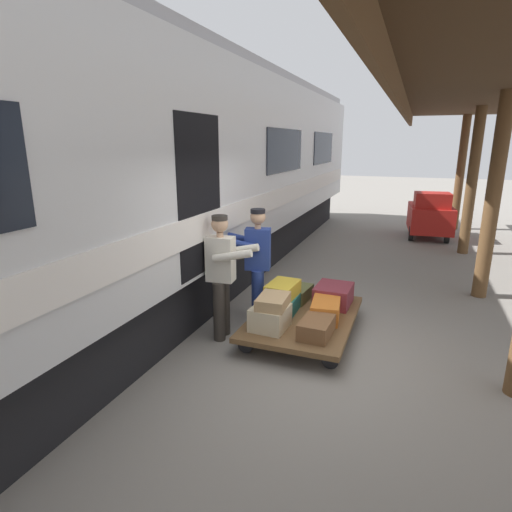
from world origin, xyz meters
name	(u,v)px	position (x,y,z in m)	size (l,w,h in m)	color
ground_plane	(336,361)	(0.00, 0.00, 0.00)	(60.00, 60.00, 0.00)	gray
train_car	(104,184)	(3.30, 0.00, 2.06)	(3.02, 20.77, 4.00)	silver
luggage_cart	(304,318)	(0.58, -0.62, 0.23)	(1.36, 2.04, 0.27)	brown
suitcase_brown_leather	(316,328)	(0.27, -0.06, 0.38)	(0.36, 0.55, 0.21)	brown
suitcase_burgundy_valise	(333,295)	(0.27, -1.18, 0.42)	(0.50, 0.59, 0.29)	maroon
suitcase_olive_duffel	(294,293)	(0.88, -1.18, 0.37)	(0.46, 0.54, 0.20)	brown
suitcase_cream_canvas	(270,317)	(0.88, -0.06, 0.42)	(0.44, 0.49, 0.30)	beige
suitcase_teal_softside	(283,305)	(0.88, -0.62, 0.38)	(0.38, 0.58, 0.22)	#1E666B
suitcase_orange_carryall	(326,310)	(0.27, -0.62, 0.40)	(0.37, 0.59, 0.25)	#CC6B23
suitcase_yellow_case	(283,290)	(0.90, -0.66, 0.60)	(0.37, 0.56, 0.20)	gold
suitcase_tan_vintage	(273,301)	(0.85, -0.08, 0.64)	(0.36, 0.50, 0.14)	tan
porter_in_overalls	(256,262)	(1.35, -0.79, 0.93)	(0.72, 0.53, 1.70)	navy
porter_by_door	(222,273)	(1.58, -0.12, 0.93)	(0.69, 0.47, 1.70)	#332D28
baggage_tug	(430,216)	(-1.17, -7.84, 0.63)	(1.24, 1.79, 1.30)	#B21E19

